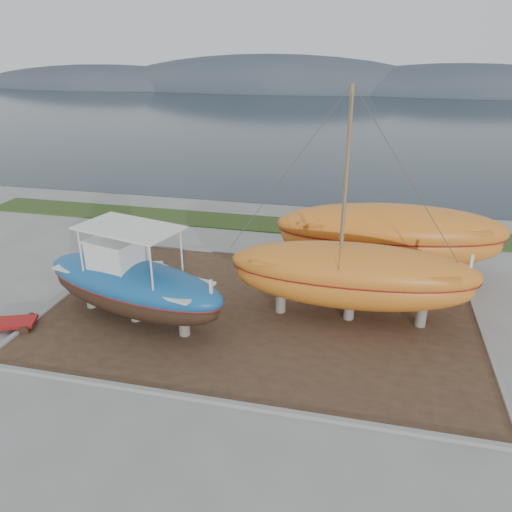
% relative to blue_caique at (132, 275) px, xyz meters
% --- Properties ---
extents(ground, '(140.00, 140.00, 0.00)m').
position_rel_blue_caique_xyz_m(ground, '(4.95, -2.18, -2.14)').
color(ground, gray).
rests_on(ground, ground).
extents(dirt_patch, '(18.00, 12.00, 0.06)m').
position_rel_blue_caique_xyz_m(dirt_patch, '(4.95, 1.82, -2.11)').
color(dirt_patch, '#422D1E').
rests_on(dirt_patch, ground).
extents(curb_frame, '(18.60, 12.60, 0.15)m').
position_rel_blue_caique_xyz_m(curb_frame, '(4.95, 1.82, -2.07)').
color(curb_frame, gray).
rests_on(curb_frame, ground).
extents(grass_strip, '(44.00, 3.00, 0.08)m').
position_rel_blue_caique_xyz_m(grass_strip, '(4.95, 13.32, -2.10)').
color(grass_strip, '#284219').
rests_on(grass_strip, ground).
extents(sea, '(260.00, 100.00, 0.04)m').
position_rel_blue_caique_xyz_m(sea, '(4.95, 67.82, -2.14)').
color(sea, '#17252E').
rests_on(sea, ground).
extents(mountain_ridge, '(200.00, 36.00, 20.00)m').
position_rel_blue_caique_xyz_m(mountain_ridge, '(4.95, 122.82, -2.14)').
color(mountain_ridge, '#333D49').
rests_on(mountain_ridge, ground).
extents(blue_caique, '(9.06, 4.81, 4.17)m').
position_rel_blue_caique_xyz_m(blue_caique, '(0.00, 0.00, 0.00)').
color(blue_caique, '#185896').
rests_on(blue_caique, dirt_patch).
extents(white_dinghy, '(4.62, 2.68, 1.31)m').
position_rel_blue_caique_xyz_m(white_dinghy, '(-1.76, 2.64, -1.43)').
color(white_dinghy, white).
rests_on(white_dinghy, dirt_patch).
extents(orange_sailboat, '(10.17, 3.22, 9.43)m').
position_rel_blue_caique_xyz_m(orange_sailboat, '(8.70, 2.18, 2.63)').
color(orange_sailboat, orange).
rests_on(orange_sailboat, dirt_patch).
extents(orange_bare_hull, '(11.24, 4.25, 3.60)m').
position_rel_blue_caique_xyz_m(orange_bare_hull, '(10.23, 6.83, -0.28)').
color(orange_bare_hull, orange).
rests_on(orange_bare_hull, dirt_patch).
extents(red_trailer, '(2.71, 2.01, 0.35)m').
position_rel_blue_caique_xyz_m(red_trailer, '(-4.56, -1.70, -1.97)').
color(red_trailer, '#AD1413').
rests_on(red_trailer, ground).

